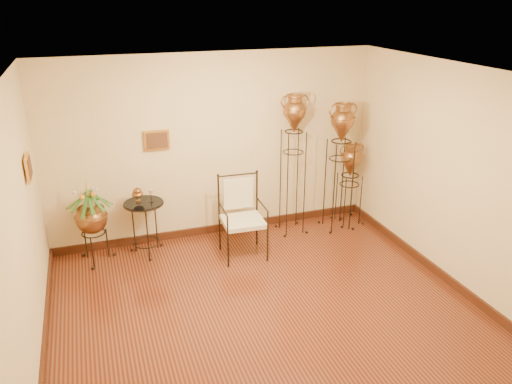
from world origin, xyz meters
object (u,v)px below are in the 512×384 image
object	(u,v)px
amphora_tall	(293,164)
side_table	(146,227)
planter_urn	(91,215)
armchair	(243,218)
amphora_mid	(340,166)

from	to	relation	value
amphora_tall	side_table	xyz separation A→B (m)	(-2.29, 0.00, -0.71)
amphora_tall	side_table	size ratio (longest dim) A/B	2.18
amphora_tall	planter_urn	bearing A→B (deg)	-180.00
amphora_tall	side_table	bearing A→B (deg)	179.98
amphora_tall	planter_urn	size ratio (longest dim) A/B	1.74
amphora_tall	armchair	size ratio (longest dim) A/B	1.88
amphora_tall	planter_urn	xyz separation A→B (m)	(-3.01, -0.00, -0.42)
armchair	side_table	size ratio (longest dim) A/B	1.16
amphora_mid	armchair	xyz separation A→B (m)	(-1.72, -0.42, -0.45)
amphora_mid	amphora_tall	bearing A→B (deg)	171.30
planter_urn	side_table	size ratio (longest dim) A/B	1.26
side_table	planter_urn	bearing A→B (deg)	-179.92
amphora_tall	amphora_mid	bearing A→B (deg)	-8.70
planter_urn	side_table	bearing A→B (deg)	0.08
amphora_tall	side_table	world-z (taller)	amphora_tall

